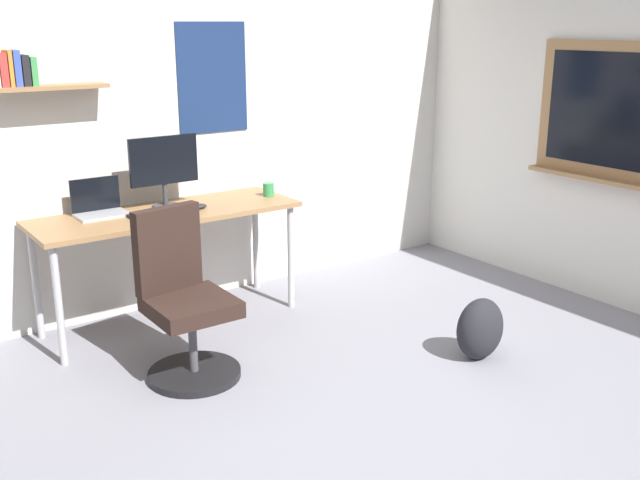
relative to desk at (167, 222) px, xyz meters
name	(u,v)px	position (x,y,z in m)	size (l,w,h in m)	color
ground_plane	(410,451)	(0.24, -2.07, -0.69)	(5.20, 5.20, 0.00)	gray
wall_back	(171,117)	(0.24, 0.37, 0.62)	(5.00, 0.30, 2.60)	silver
desk	(167,222)	(0.00, 0.00, 0.00)	(1.70, 0.59, 0.76)	#997047
office_chair	(185,306)	(-0.25, -0.75, -0.28)	(0.52, 0.52, 0.95)	black
laptop	(99,207)	(-0.38, 0.14, 0.13)	(0.31, 0.21, 0.23)	#ADAFB5
monitor_primary	(164,166)	(0.04, 0.09, 0.34)	(0.46, 0.17, 0.46)	#38383D
keyboard	(159,214)	(-0.08, -0.07, 0.08)	(0.37, 0.13, 0.02)	black
computer_mouse	(199,206)	(0.20, -0.07, 0.09)	(0.10, 0.06, 0.03)	#262628
coffee_mug	(268,190)	(0.75, -0.02, 0.12)	(0.08, 0.08, 0.09)	#338C4C
backpack	(480,329)	(1.24, -1.57, -0.50)	(0.32, 0.22, 0.37)	#232328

